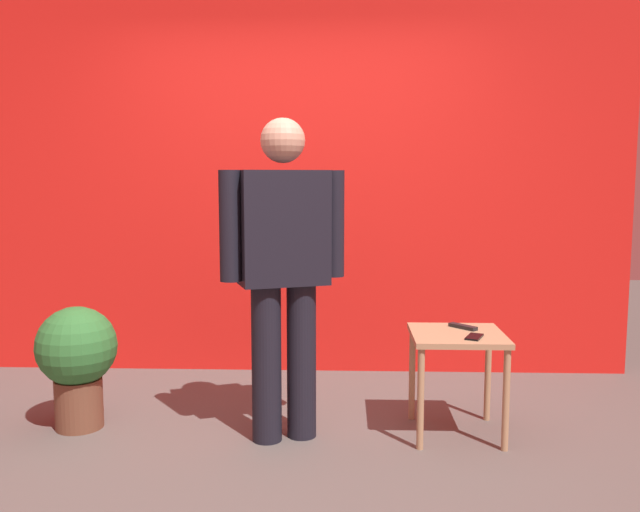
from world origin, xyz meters
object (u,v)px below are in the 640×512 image
object	(u,v)px
potted_plant	(77,357)
standing_person	(283,263)
cell_phone	(474,337)
side_table	(457,350)
tv_remote	(463,327)

from	to	relation	value
potted_plant	standing_person	bearing A→B (deg)	-5.20
potted_plant	cell_phone	bearing A→B (deg)	-3.27
standing_person	potted_plant	bearing A→B (deg)	174.80
side_table	tv_remote	xyz separation A→B (m)	(0.05, 0.10, 0.10)
side_table	standing_person	bearing A→B (deg)	-174.31
standing_person	potted_plant	size ratio (longest dim) A/B	2.47
potted_plant	tv_remote	bearing A→B (deg)	2.44
potted_plant	side_table	bearing A→B (deg)	-0.36
cell_phone	potted_plant	distance (m)	2.17
standing_person	side_table	world-z (taller)	standing_person
tv_remote	cell_phone	bearing A→B (deg)	-126.82
tv_remote	potted_plant	bearing A→B (deg)	139.80
tv_remote	potted_plant	world-z (taller)	potted_plant
standing_person	cell_phone	bearing A→B (deg)	-1.02
standing_person	side_table	distance (m)	1.05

